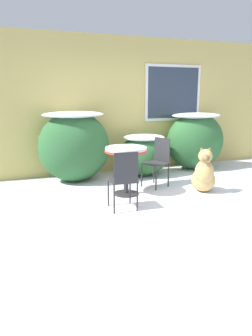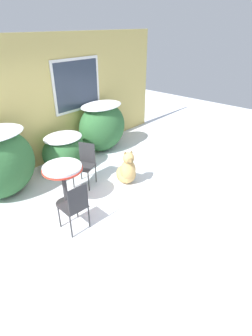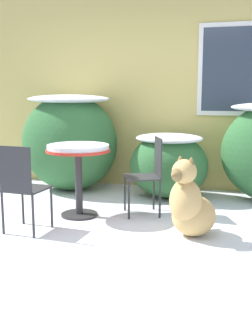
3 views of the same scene
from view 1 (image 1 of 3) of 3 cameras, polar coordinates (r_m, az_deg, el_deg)
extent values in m
plane|color=white|center=(5.33, 7.10, -5.39)|extent=(16.00, 16.00, 0.00)
cube|color=tan|center=(7.07, -1.27, 10.85)|extent=(8.00, 0.06, 2.82)
cube|color=silver|center=(7.57, 8.20, 12.82)|extent=(1.38, 0.04, 1.22)
cube|color=#2D3847|center=(7.56, 8.26, 12.82)|extent=(1.26, 0.01, 1.10)
ellipsoid|color=#2D6033|center=(6.31, -8.99, 3.67)|extent=(1.36, 1.08, 1.34)
ellipsoid|color=white|center=(6.24, -9.19, 9.19)|extent=(1.15, 0.92, 0.12)
ellipsoid|color=#2D6033|center=(6.73, 3.11, 2.26)|extent=(1.02, 0.89, 0.84)
ellipsoid|color=white|center=(6.67, 3.15, 5.32)|extent=(0.87, 0.75, 0.12)
ellipsoid|color=#2D6033|center=(7.45, 11.96, 4.61)|extent=(1.34, 0.95, 1.25)
ellipsoid|color=white|center=(7.39, 12.17, 8.93)|extent=(1.14, 0.81, 0.12)
cylinder|color=#2D2D30|center=(5.54, 0.00, -4.46)|extent=(0.41, 0.41, 0.03)
cylinder|color=#2D2D30|center=(5.44, 0.00, -0.80)|extent=(0.08, 0.08, 0.70)
cylinder|color=red|center=(5.37, 0.00, 3.00)|extent=(0.71, 0.71, 0.03)
cylinder|color=white|center=(5.36, 0.00, 3.41)|extent=(0.68, 0.68, 0.05)
cube|color=#2D2D30|center=(5.91, 5.12, 0.82)|extent=(0.50, 0.50, 0.02)
cube|color=#2D2D30|center=(6.01, 6.29, 3.19)|extent=(0.15, 0.33, 0.43)
cylinder|color=#2D2D30|center=(5.95, 2.74, -1.25)|extent=(0.02, 0.02, 0.42)
cylinder|color=#2D2D30|center=(5.73, 5.27, -1.85)|extent=(0.02, 0.02, 0.42)
cylinder|color=#2D2D30|center=(6.20, 4.90, -0.70)|extent=(0.02, 0.02, 0.42)
cylinder|color=#2D2D30|center=(5.99, 7.40, -1.25)|extent=(0.02, 0.02, 0.42)
cube|color=#2D2D30|center=(4.76, -0.62, -2.13)|extent=(0.41, 0.41, 0.02)
cube|color=#2D2D30|center=(4.54, 0.02, 0.05)|extent=(0.35, 0.04, 0.43)
cylinder|color=#2D2D30|center=(5.03, 0.72, -3.92)|extent=(0.02, 0.02, 0.42)
cylinder|color=#2D2D30|center=(4.94, -3.10, -4.25)|extent=(0.02, 0.02, 0.42)
cylinder|color=#2D2D30|center=(4.72, 1.99, -5.08)|extent=(0.02, 0.02, 0.42)
cylinder|color=#2D2D30|center=(4.62, -2.07, -5.46)|extent=(0.02, 0.02, 0.42)
ellipsoid|color=tan|center=(5.82, 13.30, -2.06)|extent=(0.58, 0.59, 0.39)
ellipsoid|color=tan|center=(5.65, 13.48, -0.75)|extent=(0.42, 0.40, 0.43)
sphere|color=tan|center=(5.56, 13.66, 2.03)|extent=(0.23, 0.23, 0.23)
cone|color=brown|center=(5.42, 13.76, 1.55)|extent=(0.15, 0.13, 0.13)
ellipsoid|color=brown|center=(5.56, 13.03, 2.97)|extent=(0.06, 0.05, 0.10)
ellipsoid|color=brown|center=(5.57, 14.34, 2.92)|extent=(0.06, 0.05, 0.10)
ellipsoid|color=tan|center=(6.05, 13.11, -2.54)|extent=(0.18, 0.22, 0.08)
camera|label=2|loc=(1.98, -41.23, 52.09)|focal=28.00mm
camera|label=3|loc=(3.73, 58.17, 2.28)|focal=45.00mm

